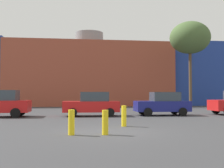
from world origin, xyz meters
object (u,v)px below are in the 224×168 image
Objects in this scene: parked_car_2 at (92,104)px; bollard_yellow_0 at (71,122)px; bollard_yellow_2 at (105,122)px; bare_tree_0 at (190,38)px; parked_car_3 at (163,104)px; bollard_yellow_1 at (124,116)px.

parked_car_2 is 9.27m from bollard_yellow_0.
bollard_yellow_0 is 1.02× the size of bollard_yellow_2.
bollard_yellow_2 is at bearing -121.14° from bare_tree_0.
bollard_yellow_0 is at bearing 54.72° from parked_car_3.
bollard_yellow_0 is 0.96× the size of bollard_yellow_1.
bare_tree_0 is (6.29, 9.76, 6.97)m from parked_car_3.
bollard_yellow_0 is at bearing 175.85° from bollard_yellow_2.
bollard_yellow_1 is at bearing 100.21° from parked_car_2.
parked_car_3 is 4.15× the size of bollard_yellow_2.
parked_car_3 reaches higher than bollard_yellow_1.
parked_car_2 is 6.73m from bollard_yellow_1.
bollard_yellow_0 is (-12.78, -18.93, -7.34)m from bare_tree_0.
bollard_yellow_1 is at bearing 65.90° from bollard_yellow_2.
bare_tree_0 is at bearing -139.69° from parked_car_2.
bollard_yellow_1 reaches higher than bollard_yellow_0.
parked_car_2 reaches higher than bollard_yellow_2.
bare_tree_0 is at bearing 58.86° from bollard_yellow_2.
bollard_yellow_1 reaches higher than bollard_yellow_2.
parked_car_2 reaches higher than parked_car_3.
parked_car_2 is at bearing 82.06° from bollard_yellow_0.
bare_tree_0 is 23.41m from bollard_yellow_2.
parked_car_3 reaches higher than bollard_yellow_0.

